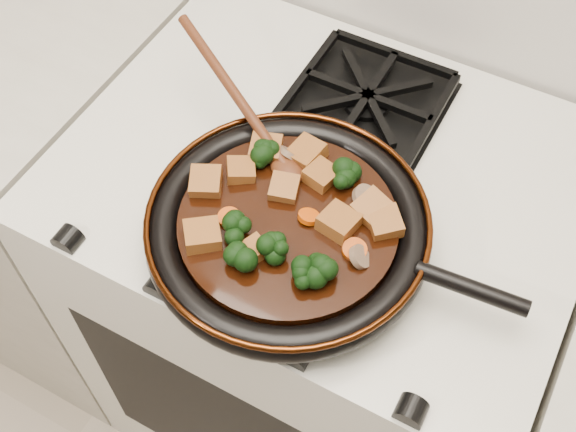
% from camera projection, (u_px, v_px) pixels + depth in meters
% --- Properties ---
extents(stove, '(0.76, 0.60, 0.90)m').
position_uv_depth(stove, '(316.00, 311.00, 1.42)').
color(stove, beige).
rests_on(stove, ground).
extents(burner_grate_front, '(0.23, 0.23, 0.03)m').
position_uv_depth(burner_grate_front, '(280.00, 234.00, 0.97)').
color(burner_grate_front, black).
rests_on(burner_grate_front, stove).
extents(burner_grate_back, '(0.23, 0.23, 0.03)m').
position_uv_depth(burner_grate_back, '(367.00, 100.00, 1.11)').
color(burner_grate_back, black).
rests_on(burner_grate_back, stove).
extents(skillet, '(0.50, 0.37, 0.05)m').
position_uv_depth(skillet, '(289.00, 228.00, 0.94)').
color(skillet, black).
rests_on(skillet, burner_grate_front).
extents(braising_sauce, '(0.29, 0.29, 0.02)m').
position_uv_depth(braising_sauce, '(288.00, 225.00, 0.93)').
color(braising_sauce, black).
rests_on(braising_sauce, skillet).
extents(tofu_cube_0, '(0.06, 0.06, 0.03)m').
position_uv_depth(tofu_cube_0, '(373.00, 210.00, 0.92)').
color(tofu_cube_0, brown).
rests_on(tofu_cube_0, braising_sauce).
extents(tofu_cube_1, '(0.05, 0.05, 0.02)m').
position_uv_depth(tofu_cube_1, '(241.00, 171.00, 0.96)').
color(tofu_cube_1, brown).
rests_on(tofu_cube_1, braising_sauce).
extents(tofu_cube_2, '(0.06, 0.06, 0.03)m').
position_uv_depth(tofu_cube_2, '(385.00, 223.00, 0.91)').
color(tofu_cube_2, brown).
rests_on(tofu_cube_2, braising_sauce).
extents(tofu_cube_3, '(0.05, 0.05, 0.03)m').
position_uv_depth(tofu_cube_3, '(266.00, 149.00, 0.98)').
color(tofu_cube_3, brown).
rests_on(tofu_cube_3, braising_sauce).
extents(tofu_cube_4, '(0.06, 0.06, 0.03)m').
position_uv_depth(tofu_cube_4, '(202.00, 236.00, 0.90)').
color(tofu_cube_4, brown).
rests_on(tofu_cube_4, braising_sauce).
extents(tofu_cube_5, '(0.05, 0.05, 0.03)m').
position_uv_depth(tofu_cube_5, '(284.00, 188.00, 0.95)').
color(tofu_cube_5, brown).
rests_on(tofu_cube_5, braising_sauce).
extents(tofu_cube_6, '(0.04, 0.04, 0.02)m').
position_uv_depth(tofu_cube_6, '(253.00, 251.00, 0.89)').
color(tofu_cube_6, brown).
rests_on(tofu_cube_6, braising_sauce).
extents(tofu_cube_7, '(0.05, 0.05, 0.03)m').
position_uv_depth(tofu_cube_7, '(306.00, 154.00, 0.98)').
color(tofu_cube_7, brown).
rests_on(tofu_cube_7, braising_sauce).
extents(tofu_cube_8, '(0.05, 0.05, 0.03)m').
position_uv_depth(tofu_cube_8, '(339.00, 222.00, 0.91)').
color(tofu_cube_8, brown).
rests_on(tofu_cube_8, braising_sauce).
extents(tofu_cube_9, '(0.05, 0.05, 0.02)m').
position_uv_depth(tofu_cube_9, '(321.00, 175.00, 0.96)').
color(tofu_cube_9, brown).
rests_on(tofu_cube_9, braising_sauce).
extents(tofu_cube_10, '(0.06, 0.06, 0.03)m').
position_uv_depth(tofu_cube_10, '(206.00, 182.00, 0.95)').
color(tofu_cube_10, brown).
rests_on(tofu_cube_10, braising_sauce).
extents(broccoli_floret_0, '(0.08, 0.08, 0.06)m').
position_uv_depth(broccoli_floret_0, '(234.00, 234.00, 0.90)').
color(broccoli_floret_0, black).
rests_on(broccoli_floret_0, braising_sauce).
extents(broccoli_floret_1, '(0.09, 0.08, 0.07)m').
position_uv_depth(broccoli_floret_1, '(243.00, 264.00, 0.88)').
color(broccoli_floret_1, black).
rests_on(broccoli_floret_1, braising_sauce).
extents(broccoli_floret_2, '(0.08, 0.08, 0.07)m').
position_uv_depth(broccoli_floret_2, '(319.00, 273.00, 0.87)').
color(broccoli_floret_2, black).
rests_on(broccoli_floret_2, braising_sauce).
extents(broccoli_floret_3, '(0.09, 0.09, 0.06)m').
position_uv_depth(broccoli_floret_3, '(341.00, 177.00, 0.95)').
color(broccoli_floret_3, black).
rests_on(broccoli_floret_3, braising_sauce).
extents(broccoli_floret_4, '(0.07, 0.07, 0.07)m').
position_uv_depth(broccoli_floret_4, '(272.00, 248.00, 0.89)').
color(broccoli_floret_4, black).
rests_on(broccoli_floret_4, braising_sauce).
extents(broccoli_floret_5, '(0.08, 0.09, 0.06)m').
position_uv_depth(broccoli_floret_5, '(263.00, 157.00, 0.97)').
color(broccoli_floret_5, black).
rests_on(broccoli_floret_5, braising_sauce).
extents(broccoli_floret_6, '(0.07, 0.07, 0.06)m').
position_uv_depth(broccoli_floret_6, '(300.00, 276.00, 0.87)').
color(broccoli_floret_6, black).
rests_on(broccoli_floret_6, braising_sauce).
extents(carrot_coin_0, '(0.03, 0.03, 0.01)m').
position_uv_depth(carrot_coin_0, '(355.00, 250.00, 0.89)').
color(carrot_coin_0, '#C04005').
rests_on(carrot_coin_0, braising_sauce).
extents(carrot_coin_1, '(0.03, 0.03, 0.02)m').
position_uv_depth(carrot_coin_1, '(309.00, 217.00, 0.92)').
color(carrot_coin_1, '#C04005').
rests_on(carrot_coin_1, braising_sauce).
extents(carrot_coin_2, '(0.03, 0.03, 0.01)m').
position_uv_depth(carrot_coin_2, '(299.00, 154.00, 0.98)').
color(carrot_coin_2, '#C04005').
rests_on(carrot_coin_2, braising_sauce).
extents(carrot_coin_3, '(0.03, 0.03, 0.01)m').
position_uv_depth(carrot_coin_3, '(285.00, 184.00, 0.95)').
color(carrot_coin_3, '#C04005').
rests_on(carrot_coin_3, braising_sauce).
extents(carrot_coin_4, '(0.03, 0.03, 0.01)m').
position_uv_depth(carrot_coin_4, '(229.00, 218.00, 0.92)').
color(carrot_coin_4, '#C04005').
rests_on(carrot_coin_4, braising_sauce).
extents(mushroom_slice_0, '(0.04, 0.04, 0.03)m').
position_uv_depth(mushroom_slice_0, '(360.00, 257.00, 0.89)').
color(mushroom_slice_0, brown).
rests_on(mushroom_slice_0, braising_sauce).
extents(mushroom_slice_1, '(0.04, 0.05, 0.03)m').
position_uv_depth(mushroom_slice_1, '(366.00, 198.00, 0.94)').
color(mushroom_slice_1, brown).
rests_on(mushroom_slice_1, braising_sauce).
extents(mushroom_slice_2, '(0.04, 0.03, 0.03)m').
position_uv_depth(mushroom_slice_2, '(290.00, 154.00, 0.98)').
color(mushroom_slice_2, brown).
rests_on(mushroom_slice_2, braising_sauce).
extents(wooden_spoon, '(0.17, 0.11, 0.28)m').
position_uv_depth(wooden_spoon, '(254.00, 121.00, 0.99)').
color(wooden_spoon, '#4E2310').
rests_on(wooden_spoon, braising_sauce).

